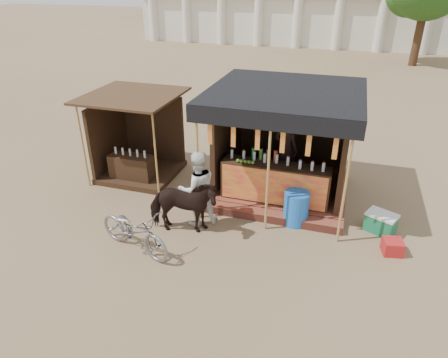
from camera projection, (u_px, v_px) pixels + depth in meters
name	position (u px, v px, depth m)	size (l,w,h in m)	color
ground	(200.00, 262.00, 8.09)	(120.00, 120.00, 0.00)	#846B4C
main_stall	(282.00, 157.00, 10.19)	(3.60, 3.61, 2.78)	brown
secondary_stall	(135.00, 146.00, 11.28)	(2.40, 2.40, 2.38)	#321F12
cow	(183.00, 207.00, 8.73)	(0.70, 1.55, 1.31)	black
motorbike	(134.00, 230.00, 8.21)	(0.65, 1.87, 0.98)	gray
bystander	(198.00, 189.00, 8.95)	(0.87, 0.68, 1.80)	silver
blue_barrel	(296.00, 208.00, 9.16)	(0.57, 0.57, 0.80)	blue
red_crate	(392.00, 247.00, 8.27)	(0.39, 0.37, 0.31)	#AD1D1C
cooler	(381.00, 222.00, 8.94)	(0.77, 0.67, 0.46)	#187045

